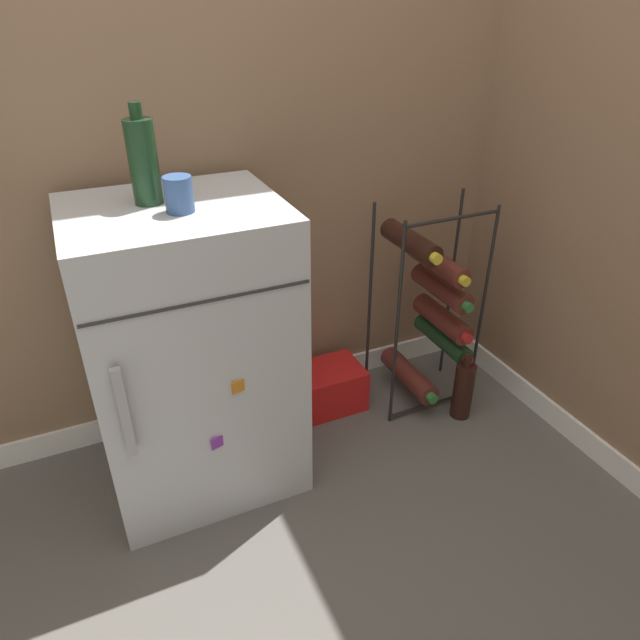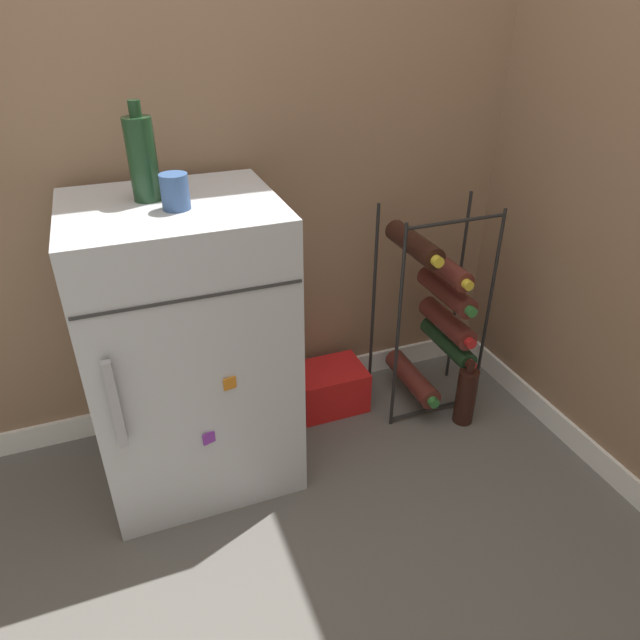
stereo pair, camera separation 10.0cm
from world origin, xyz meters
The scene contains 8 objects.
ground_plane centered at (0.00, 0.00, 0.00)m, with size 14.00×14.00×0.00m, color #56544F.
wall_back centered at (0.00, 0.58, 1.24)m, with size 6.70×0.07×2.50m.
mini_fridge centered at (-0.39, 0.27, 0.46)m, with size 0.58×0.52×0.92m.
wine_rack centered at (0.50, 0.31, 0.39)m, with size 0.37×0.32×0.79m.
soda_box centered at (0.13, 0.40, 0.08)m, with size 0.26×0.20×0.17m.
fridge_top_cup centered at (-0.37, 0.21, 0.96)m, with size 0.07×0.07×0.09m.
fridge_top_bottle centered at (-0.43, 0.32, 1.03)m, with size 0.07×0.07×0.25m.
loose_bottle_floor centered at (0.56, 0.13, 0.12)m, with size 0.07×0.07×0.26m.
Camera 2 is at (-0.53, -1.24, 1.41)m, focal length 32.00 mm.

